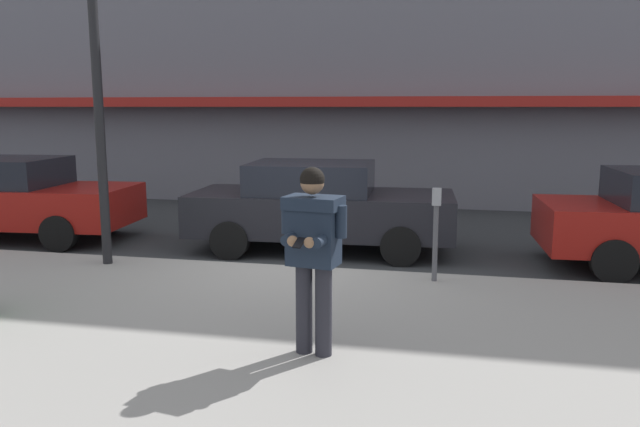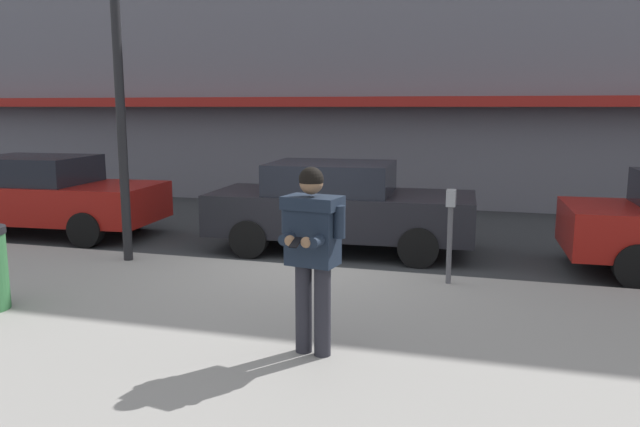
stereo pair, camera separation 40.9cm
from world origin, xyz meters
name	(u,v)px [view 2 (the right image)]	position (x,y,z in m)	size (l,w,h in m)	color
ground_plane	(307,270)	(0.00, 0.00, 0.00)	(80.00, 80.00, 0.00)	#2B2D30
sidewalk	(318,338)	(1.00, -2.85, 0.07)	(32.00, 5.30, 0.14)	gray
curb_paint_line	(372,274)	(1.00, 0.05, 0.00)	(28.00, 0.12, 0.01)	silver
parked_sedan_near	(43,195)	(-5.77, 1.19, 0.79)	(4.62, 2.18, 1.54)	maroon
parked_sedan_mid	(339,206)	(0.13, 1.45, 0.79)	(4.59, 2.11, 1.54)	black
man_texting_on_phone	(312,241)	(1.11, -3.43, 1.25)	(0.64, 0.62, 1.81)	#23232B
street_lamp_post	(118,62)	(-2.71, -0.65, 3.14)	(0.36, 0.36, 4.88)	black
parking_meter	(450,223)	(2.17, -0.60, 0.97)	(0.12, 0.18, 1.27)	#4C4C51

